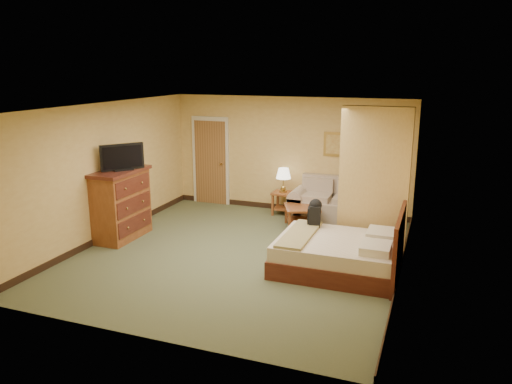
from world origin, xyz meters
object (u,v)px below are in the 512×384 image
at_px(dresser, 121,204).
at_px(bed, 341,254).
at_px(coffee_table, 302,212).
at_px(loveseat, 333,207).

xyz_separation_m(dresser, bed, (4.30, -0.14, -0.39)).
bearing_deg(coffee_table, bed, -58.87).
height_order(coffee_table, bed, bed).
relative_size(coffee_table, dresser, 0.67).
xyz_separation_m(loveseat, dresser, (-3.60, -2.54, 0.38)).
height_order(loveseat, bed, bed).
xyz_separation_m(loveseat, bed, (0.69, -2.68, -0.01)).
relative_size(loveseat, coffee_table, 2.03).
distance_m(loveseat, dresser, 4.42).
bearing_deg(coffee_table, dresser, -149.23).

